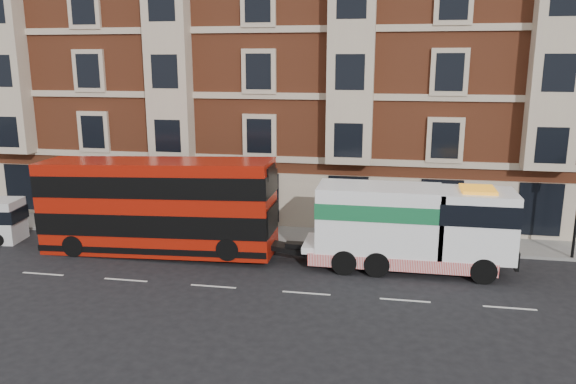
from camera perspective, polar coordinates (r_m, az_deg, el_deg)
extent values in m
plane|color=black|center=(23.55, 1.87, -10.24)|extent=(120.00, 120.00, 0.00)
cube|color=slate|center=(30.50, 3.96, -4.57)|extent=(90.00, 3.00, 0.15)
cube|color=brown|center=(36.48, 6.35, 12.53)|extent=(45.00, 12.00, 18.00)
cylinder|color=black|center=(29.94, -7.75, -0.88)|extent=(0.14, 0.14, 4.00)
cube|color=black|center=(29.50, -7.87, 3.08)|extent=(0.35, 0.15, 0.50)
cube|color=#A41609|center=(28.20, -13.20, -1.42)|extent=(11.54, 2.58, 4.53)
cube|color=black|center=(28.38, -13.13, -2.73)|extent=(11.58, 2.64, 1.08)
cube|color=black|center=(27.94, -13.32, 0.93)|extent=(11.58, 2.64, 1.03)
cylinder|color=black|center=(29.51, -20.93, -5.12)|extent=(1.07, 0.33, 1.07)
cylinder|color=black|center=(31.42, -18.76, -3.86)|extent=(1.07, 0.33, 1.07)
cylinder|color=black|center=(26.30, -6.13, -5.79)|extent=(1.07, 0.33, 1.07)
cylinder|color=black|center=(28.42, -4.81, -4.30)|extent=(1.07, 0.33, 1.07)
cube|color=white|center=(26.37, 11.81, -5.64)|extent=(9.27, 2.37, 0.31)
cube|color=white|center=(26.25, 18.48, -3.08)|extent=(3.30, 2.58, 2.99)
cube|color=white|center=(25.95, 9.22, -2.62)|extent=(5.56, 2.58, 2.99)
cube|color=#166639|center=(25.81, 9.26, -1.52)|extent=(5.62, 2.62, 0.72)
cube|color=red|center=(26.48, 11.32, -6.36)|extent=(8.24, 2.64, 0.57)
cylinder|color=black|center=(25.74, 19.23, -7.57)|extent=(1.13, 0.36, 1.13)
cylinder|color=black|center=(27.91, 18.53, -5.90)|extent=(1.13, 0.36, 1.13)
cylinder|color=black|center=(25.39, 9.01, -7.25)|extent=(1.13, 0.41, 1.13)
cylinder|color=black|center=(27.59, 9.14, -5.58)|extent=(1.13, 0.41, 1.13)
cylinder|color=black|center=(25.45, 5.74, -7.10)|extent=(1.13, 0.41, 1.13)
cylinder|color=black|center=(27.64, 6.14, -5.45)|extent=(1.13, 0.41, 1.13)
cylinder|color=black|center=(34.15, -26.00, -3.52)|extent=(0.68, 0.30, 0.66)
imported|color=#1A2334|center=(32.06, -10.42, -2.25)|extent=(0.60, 0.41, 1.60)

